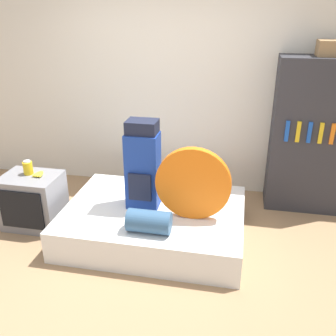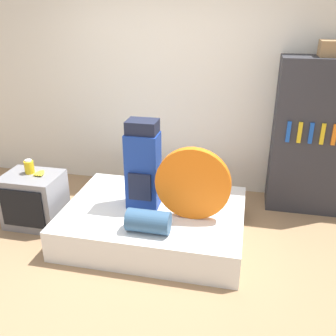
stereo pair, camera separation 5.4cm
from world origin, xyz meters
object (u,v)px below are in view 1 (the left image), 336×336
television (33,201)px  canister (28,168)px  cardboard_box (332,48)px  tent_bag (193,184)px  sleeping_roll (149,221)px  bookshelf (311,136)px  backpack (143,166)px

television → canister: 0.36m
television → canister: size_ratio=3.94×
canister → cardboard_box: size_ratio=0.52×
tent_bag → canister: tent_bag is taller
television → tent_bag: bearing=-1.7°
sleeping_roll → cardboard_box: size_ratio=1.37×
tent_bag → bookshelf: 1.59m
television → bookshelf: bearing=19.5°
bookshelf → backpack: bearing=-150.8°
backpack → bookshelf: size_ratio=0.52×
backpack → sleeping_roll: (0.17, -0.46, -0.33)m
backpack → cardboard_box: size_ratio=3.12×
television → canister: bearing=123.5°
tent_bag → sleeping_roll: 0.54m
tent_bag → bookshelf: (1.16, 1.07, 0.18)m
tent_bag → canister: size_ratio=4.73×
tent_bag → cardboard_box: size_ratio=2.48×
canister → bookshelf: bookshelf is taller
television → cardboard_box: size_ratio=2.06×
backpack → sleeping_roll: bearing=-69.7°
backpack → cardboard_box: 2.26m
backpack → sleeping_roll: 0.59m
backpack → bookshelf: (1.68, 0.94, 0.10)m
sleeping_roll → cardboard_box: (1.58, 1.42, 1.37)m
backpack → television: size_ratio=1.51×
sleeping_roll → backpack: bearing=110.3°
bookshelf → sleeping_roll: bearing=-137.1°
television → bookshelf: size_ratio=0.34×
cardboard_box → canister: bearing=-161.7°
canister → bookshelf: (2.91, 0.97, 0.22)m
sleeping_roll → bookshelf: 2.10m
tent_bag → cardboard_box: (1.24, 1.09, 1.12)m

